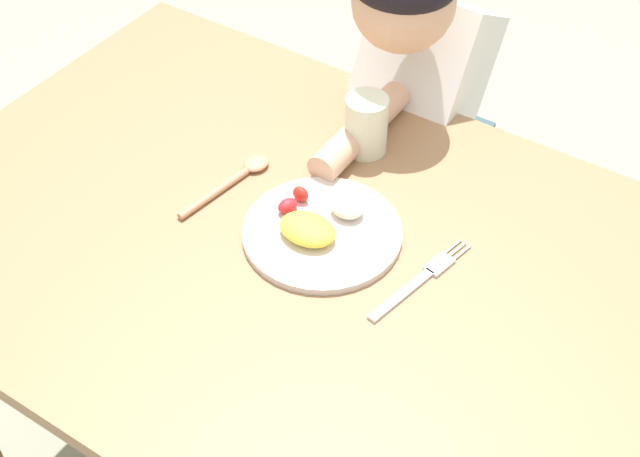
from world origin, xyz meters
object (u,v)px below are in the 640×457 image
object	(u,v)px
plate	(320,229)
fork	(419,281)
spoon	(237,177)
drinking_cup	(366,125)
person	(416,150)

from	to	relation	value
plate	fork	xyz separation A→B (m)	(0.18, -0.00, -0.01)
spoon	drinking_cup	size ratio (longest dim) A/B	1.88
fork	plate	bearing A→B (deg)	99.91
spoon	drinking_cup	bearing A→B (deg)	-27.47
plate	drinking_cup	world-z (taller)	drinking_cup
plate	fork	bearing A→B (deg)	-1.58
plate	drinking_cup	xyz separation A→B (m)	(-0.05, 0.22, 0.04)
drinking_cup	person	bearing A→B (deg)	93.84
plate	spoon	xyz separation A→B (m)	(-0.18, 0.03, -0.00)
spoon	person	world-z (taller)	person
fork	drinking_cup	distance (m)	0.32
fork	spoon	bearing A→B (deg)	96.03
plate	spoon	size ratio (longest dim) A/B	1.27
drinking_cup	spoon	bearing A→B (deg)	-125.86
drinking_cup	person	size ratio (longest dim) A/B	0.10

